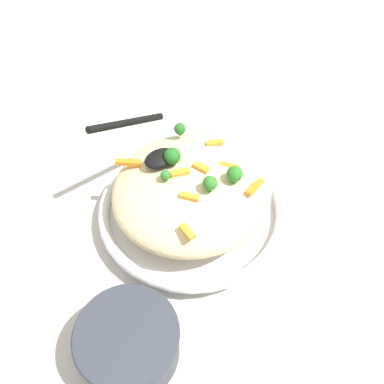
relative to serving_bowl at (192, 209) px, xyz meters
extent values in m
plane|color=beige|center=(0.00, 0.00, -0.02)|extent=(2.40, 2.40, 0.00)
cylinder|color=silver|center=(0.00, 0.00, -0.01)|extent=(0.30, 0.30, 0.02)
torus|color=silver|center=(0.00, 0.00, 0.01)|extent=(0.33, 0.33, 0.02)
torus|color=black|center=(0.00, 0.00, 0.01)|extent=(0.32, 0.32, 0.00)
ellipsoid|color=beige|center=(0.00, 0.00, 0.06)|extent=(0.27, 0.26, 0.08)
cube|color=orange|center=(0.02, -0.01, 0.10)|extent=(0.03, 0.02, 0.01)
cube|color=orange|center=(-0.07, -0.04, 0.09)|extent=(0.03, 0.02, 0.01)
cube|color=orange|center=(-0.06, 0.02, 0.09)|extent=(0.03, 0.03, 0.01)
cube|color=orange|center=(-0.07, 0.07, 0.09)|extent=(0.04, 0.02, 0.01)
cube|color=orange|center=(0.06, 0.09, 0.09)|extent=(0.01, 0.03, 0.01)
cube|color=orange|center=(-0.02, 0.00, 0.10)|extent=(0.02, 0.03, 0.01)
cube|color=orange|center=(0.07, -0.08, 0.09)|extent=(0.04, 0.03, 0.01)
cube|color=orange|center=(0.03, 0.04, 0.10)|extent=(0.03, 0.03, 0.01)
cylinder|color=#205B1C|center=(-0.04, -0.10, 0.09)|extent=(0.01, 0.01, 0.01)
sphere|color=#236B23|center=(-0.04, -0.10, 0.10)|extent=(0.02, 0.02, 0.02)
cylinder|color=#296820|center=(-0.01, 0.04, 0.10)|extent=(0.01, 0.01, 0.01)
sphere|color=#2D7A28|center=(-0.01, 0.04, 0.11)|extent=(0.02, 0.02, 0.02)
cylinder|color=#296820|center=(0.04, -0.01, 0.10)|extent=(0.01, 0.01, 0.01)
sphere|color=#2D7A28|center=(0.04, -0.01, 0.11)|extent=(0.02, 0.02, 0.02)
cylinder|color=#205B1C|center=(0.01, -0.04, 0.10)|extent=(0.01, 0.01, 0.01)
sphere|color=#236B23|center=(0.01, -0.04, 0.11)|extent=(0.03, 0.03, 0.03)
cylinder|color=#296820|center=(-0.05, 0.05, 0.10)|extent=(0.01, 0.01, 0.01)
sphere|color=#2D7A28|center=(-0.05, 0.05, 0.11)|extent=(0.03, 0.03, 0.03)
ellipsoid|color=black|center=(0.03, -0.05, 0.11)|extent=(0.06, 0.04, 0.02)
cylinder|color=black|center=(0.05, -0.12, 0.14)|extent=(0.15, 0.05, 0.08)
cylinder|color=#333842|center=(0.20, 0.15, 0.02)|extent=(0.14, 0.14, 0.08)
torus|color=#333842|center=(0.20, 0.15, 0.05)|extent=(0.14, 0.14, 0.01)
camera|label=1|loc=(0.22, 0.35, 0.56)|focal=36.24mm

